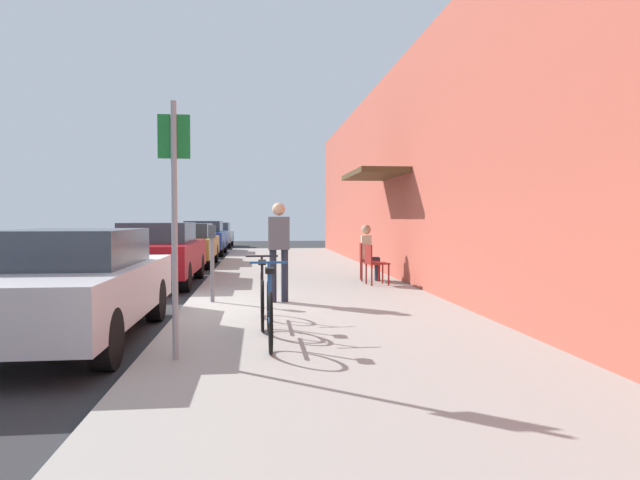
{
  "coord_description": "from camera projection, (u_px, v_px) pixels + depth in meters",
  "views": [
    {
      "loc": [
        1.24,
        -8.99,
        1.54
      ],
      "look_at": [
        2.74,
        4.54,
        1.03
      ],
      "focal_mm": 31.12,
      "sensor_mm": 36.0,
      "label": 1
    }
  ],
  "objects": [
    {
      "name": "pedestrian_standing",
      "position": [
        279.0,
        244.0,
        9.45
      ],
      "size": [
        0.36,
        0.22,
        1.7
      ],
      "color": "#232838",
      "rests_on": "sidewalk_slab"
    },
    {
      "name": "street_sign",
      "position": [
        174.0,
        209.0,
        5.57
      ],
      "size": [
        0.32,
        0.06,
        2.6
      ],
      "color": "gray",
      "rests_on": "sidewalk_slab"
    },
    {
      "name": "parked_car_4",
      "position": [
        215.0,
        234.0,
        30.19
      ],
      "size": [
        1.8,
        4.4,
        1.35
      ],
      "color": "#B7B7BC",
      "rests_on": "ground_plane"
    },
    {
      "name": "parking_meter",
      "position": [
        212.0,
        257.0,
        9.48
      ],
      "size": [
        0.12,
        0.1,
        1.32
      ],
      "color": "slate",
      "rests_on": "sidewalk_slab"
    },
    {
      "name": "sidewalk_slab",
      "position": [
        310.0,
        293.0,
        11.08
      ],
      "size": [
        4.5,
        32.0,
        0.12
      ],
      "primitive_type": "cube",
      "color": "#9E9B93",
      "rests_on": "ground_plane"
    },
    {
      "name": "bicycle_1",
      "position": [
        270.0,
        312.0,
        6.33
      ],
      "size": [
        0.46,
        1.71,
        0.9
      ],
      "color": "black",
      "rests_on": "sidewalk_slab"
    },
    {
      "name": "ground_plane",
      "position": [
        181.0,
        316.0,
        8.85
      ],
      "size": [
        60.0,
        60.0,
        0.0
      ],
      "primitive_type": "plane",
      "color": "#2D2D30"
    },
    {
      "name": "seated_patron_1",
      "position": [
        369.0,
        250.0,
        12.79
      ],
      "size": [
        0.46,
        0.4,
        1.29
      ],
      "color": "#232838",
      "rests_on": "sidewalk_slab"
    },
    {
      "name": "bicycle_0",
      "position": [
        262.0,
        298.0,
        7.5
      ],
      "size": [
        0.46,
        1.71,
        0.9
      ],
      "color": "black",
      "rests_on": "sidewalk_slab"
    },
    {
      "name": "building_facade",
      "position": [
        427.0,
        166.0,
        11.26
      ],
      "size": [
        1.4,
        32.0,
        5.23
      ],
      "color": "#BC5442",
      "rests_on": "ground_plane"
    },
    {
      "name": "parked_car_0",
      "position": [
        70.0,
        284.0,
        6.92
      ],
      "size": [
        1.8,
        4.4,
        1.41
      ],
      "color": "#B7B7BC",
      "rests_on": "ground_plane"
    },
    {
      "name": "parked_car_3",
      "position": [
        204.0,
        237.0,
        23.84
      ],
      "size": [
        1.8,
        4.4,
        1.46
      ],
      "color": "navy",
      "rests_on": "ground_plane"
    },
    {
      "name": "parked_car_2",
      "position": [
        187.0,
        244.0,
        18.19
      ],
      "size": [
        1.8,
        4.4,
        1.4
      ],
      "color": "#A58433",
      "rests_on": "ground_plane"
    },
    {
      "name": "cafe_chair_0",
      "position": [
        374.0,
        262.0,
        11.93
      ],
      "size": [
        0.49,
        0.49,
        0.87
      ],
      "color": "maroon",
      "rests_on": "sidewalk_slab"
    },
    {
      "name": "parked_car_1",
      "position": [
        158.0,
        253.0,
        12.96
      ],
      "size": [
        1.8,
        4.4,
        1.46
      ],
      "color": "maroon",
      "rests_on": "ground_plane"
    },
    {
      "name": "cafe_chair_1",
      "position": [
        366.0,
        259.0,
        12.79
      ],
      "size": [
        0.49,
        0.49,
        0.87
      ],
      "color": "maroon",
      "rests_on": "sidewalk_slab"
    }
  ]
}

